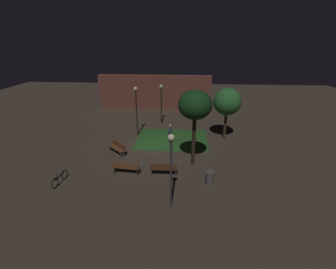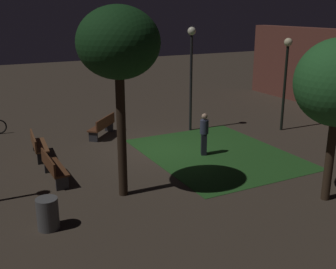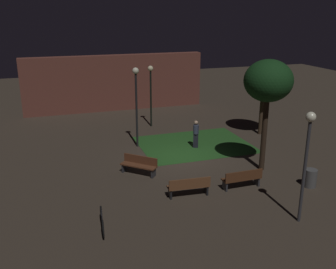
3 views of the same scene
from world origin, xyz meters
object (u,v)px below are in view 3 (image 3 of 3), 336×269
at_px(bench_back_row, 189,186).
at_px(tree_back_left, 268,82).
at_px(lamp_post_plaza_west, 151,85).
at_px(lamp_post_path_center, 136,94).
at_px(lamp_post_plaza_east, 307,148).
at_px(bench_lawn_edge, 139,164).
at_px(tree_tall_center, 264,81).
at_px(bench_corner, 242,178).
at_px(trash_bin, 310,178).
at_px(pedestrian, 196,133).
at_px(bicycle, 102,221).

distance_m(bench_back_row, tree_back_left, 6.17).
bearing_deg(lamp_post_plaza_west, lamp_post_path_center, -117.02).
bearing_deg(bench_back_row, lamp_post_plaza_east, -44.75).
bearing_deg(bench_lawn_edge, tree_tall_center, 22.72).
height_order(tree_back_left, lamp_post_path_center, tree_back_left).
height_order(bench_lawn_edge, lamp_post_path_center, lamp_post_path_center).
relative_size(bench_back_row, lamp_post_plaza_west, 0.45).
relative_size(bench_back_row, bench_lawn_edge, 1.12).
distance_m(tree_tall_center, lamp_post_plaza_east, 10.79).
bearing_deg(lamp_post_path_center, bench_lawn_edge, -102.62).
bearing_deg(lamp_post_path_center, tree_tall_center, -1.00).
xyz_separation_m(bench_corner, tree_back_left, (1.97, 1.61, 3.90)).
distance_m(trash_bin, pedestrian, 7.05).
bearing_deg(trash_bin, bicycle, -175.96).
bearing_deg(bench_corner, lamp_post_path_center, 114.07).
height_order(bench_lawn_edge, tree_tall_center, tree_tall_center).
bearing_deg(bench_back_row, lamp_post_path_center, 94.44).
relative_size(lamp_post_plaza_west, lamp_post_plaza_east, 0.97).
relative_size(lamp_post_plaza_east, pedestrian, 2.63).
bearing_deg(lamp_post_plaza_east, trash_bin, 45.75).
height_order(bench_corner, bench_lawn_edge, same).
xyz_separation_m(tree_tall_center, trash_bin, (-1.97, -7.51, -2.98)).
relative_size(bench_lawn_edge, trash_bin, 2.00).
height_order(bicycle, pedestrian, pedestrian).
height_order(bench_lawn_edge, bicycle, bicycle).
bearing_deg(trash_bin, bench_back_row, 171.81).
bearing_deg(bench_back_row, lamp_post_plaza_west, 82.67).
xyz_separation_m(bicycle, pedestrian, (6.51, 7.07, 0.51)).
distance_m(tree_tall_center, lamp_post_plaza_west, 7.26).
relative_size(bench_lawn_edge, lamp_post_plaza_east, 0.39).
distance_m(bench_lawn_edge, lamp_post_path_center, 4.75).
distance_m(lamp_post_plaza_west, pedestrian, 5.48).
distance_m(bench_corner, pedestrian, 5.62).
distance_m(bench_lawn_edge, lamp_post_plaza_west, 8.39).
distance_m(bench_lawn_edge, tree_tall_center, 10.06).
distance_m(bench_lawn_edge, tree_back_left, 7.20).
bearing_deg(bicycle, tree_tall_center, 35.66).
xyz_separation_m(lamp_post_path_center, pedestrian, (3.14, -1.24, -2.26)).
distance_m(lamp_post_plaza_east, lamp_post_path_center, 10.70).
distance_m(tree_tall_center, trash_bin, 8.31).
bearing_deg(lamp_post_path_center, lamp_post_plaza_west, 62.98).
height_order(bench_lawn_edge, trash_bin, bench_lawn_edge).
height_order(bench_corner, lamp_post_plaza_east, lamp_post_plaza_east).
distance_m(bench_corner, lamp_post_plaza_west, 10.88).
height_order(tree_tall_center, pedestrian, tree_tall_center).
height_order(bench_corner, lamp_post_path_center, lamp_post_path_center).
xyz_separation_m(lamp_post_plaza_west, pedestrian, (1.24, -4.95, -1.98)).
relative_size(bench_corner, lamp_post_path_center, 0.39).
bearing_deg(bench_lawn_edge, bench_back_row, -65.00).
xyz_separation_m(bench_lawn_edge, bicycle, (-2.51, -4.45, -0.14)).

